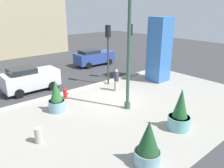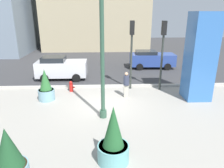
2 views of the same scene
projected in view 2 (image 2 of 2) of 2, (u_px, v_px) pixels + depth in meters
name	position (u px, v px, depth m)	size (l,w,h in m)	color
ground_plane	(104.00, 83.00, 16.22)	(60.00, 60.00, 0.00)	#38383A
plaza_pavement	(105.00, 122.00, 10.55)	(18.00, 10.00, 0.02)	#9E998E
curb_strip	(104.00, 86.00, 15.36)	(18.00, 0.24, 0.16)	#B7B2A8
lamp_post	(102.00, 53.00, 9.90)	(0.44, 0.44, 6.95)	#335642
art_pillar_blue	(200.00, 57.00, 12.64)	(1.48, 1.48, 5.23)	#3870BC
potted_plant_mid_plaza	(46.00, 87.00, 12.91)	(1.00, 1.00, 1.98)	#7AA8B7
potted_plant_near_right	(113.00, 140.00, 7.46)	(1.14, 1.14, 2.21)	#6BB2B2
potted_plant_curbside	(9.00, 158.00, 6.60)	(1.08, 1.08, 1.93)	#7AA8B7
fire_hydrant	(71.00, 86.00, 14.44)	(0.36, 0.26, 0.75)	red
traffic_light_far_side	(163.00, 45.00, 13.91)	(0.28, 0.42, 4.67)	#333833
traffic_light_corner	(132.00, 44.00, 14.09)	(0.28, 0.42, 4.67)	#333833
car_intersection	(61.00, 68.00, 17.06)	(3.97, 2.01, 1.84)	silver
car_curb_west	(152.00, 59.00, 20.43)	(4.28, 2.07, 1.68)	#2D4793
pedestrian_by_curb	(126.00, 83.00, 13.33)	(0.38, 0.38, 1.65)	#B2AD9E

